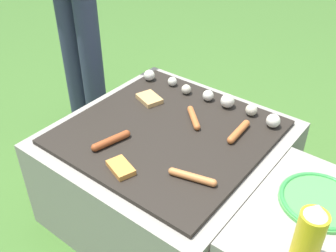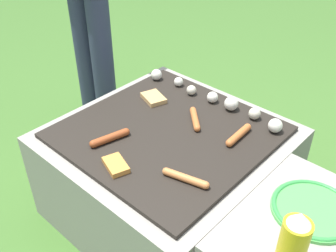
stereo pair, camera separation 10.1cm
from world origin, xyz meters
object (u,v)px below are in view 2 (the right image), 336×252
at_px(sausage_front_center, 195,119).
at_px(condiment_bottle, 293,243).
at_px(fork_utensil, 336,188).
at_px(plate_colorful, 313,209).

xyz_separation_m(sausage_front_center, condiment_bottle, (0.61, -0.36, 0.08)).
bearing_deg(condiment_bottle, sausage_front_center, 149.17).
bearing_deg(sausage_front_center, condiment_bottle, -30.83).
distance_m(sausage_front_center, fork_utensil, 0.58).
xyz_separation_m(plate_colorful, condiment_bottle, (0.04, -0.23, 0.09)).
distance_m(sausage_front_center, plate_colorful, 0.58).
distance_m(plate_colorful, fork_utensil, 0.14).
relative_size(sausage_front_center, condiment_bottle, 0.59).
bearing_deg(fork_utensil, plate_colorful, -93.94).
height_order(plate_colorful, fork_utensil, plate_colorful).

